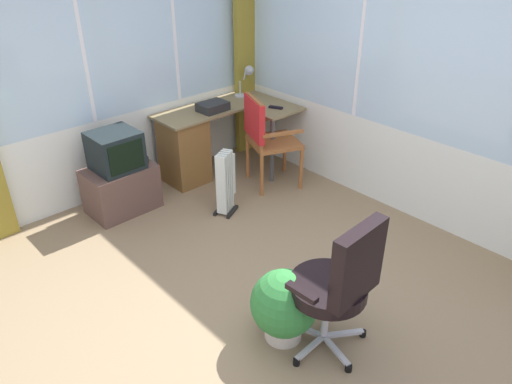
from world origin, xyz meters
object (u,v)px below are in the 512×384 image
wooden_armchair (263,131)px  office_chair (340,281)px  desk_lamp (248,77)px  paper_tray (213,107)px  desk (191,144)px  space_heater (226,181)px  tv_remote (276,107)px  potted_plant (284,305)px  tv_on_stand (120,176)px

wooden_armchair → office_chair: office_chair is taller
desk_lamp → paper_tray: 0.64m
desk → space_heater: bearing=-101.7°
paper_tray → tv_remote: bearing=-36.9°
desk → space_heater: 0.81m
tv_remote → desk: bearing=125.1°
wooden_armchair → potted_plant: 2.21m
desk_lamp → space_heater: (-1.04, -0.84, -0.64)m
tv_remote → wooden_armchair: (-0.34, -0.16, -0.13)m
desk_lamp → space_heater: bearing=-141.2°
desk → paper_tray: size_ratio=4.61×
desk_lamp → tv_remote: size_ratio=2.33×
paper_tray → space_heater: (-0.43, -0.72, -0.46)m
office_chair → tv_on_stand: bearing=92.8°
desk_lamp → office_chair: 3.15m
tv_remote → paper_tray: paper_tray is taller
desk → space_heater: (-0.16, -0.79, -0.08)m
desk → office_chair: bearing=-106.3°
space_heater → potted_plant: 1.71m
tv_on_stand → space_heater: size_ratio=1.28×
space_heater → potted_plant: size_ratio=1.21×
tv_remote → potted_plant: 2.58m
office_chair → space_heater: 1.94m
tv_remote → office_chair: bearing=-151.1°
desk_lamp → potted_plant: desk_lamp is taller
desk_lamp → potted_plant: bearing=-127.4°
desk → wooden_armchair: 0.81m
desk → tv_on_stand: size_ratio=1.70×
wooden_armchair → office_chair: bearing=-121.8°
potted_plant → office_chair: bearing=-60.4°
tv_on_stand → desk: bearing=4.6°
desk_lamp → space_heater: size_ratio=0.55×
space_heater → desk: bearing=78.3°
office_chair → potted_plant: bearing=119.6°
tv_remote → tv_on_stand: (-1.70, 0.40, -0.39)m
desk_lamp → office_chair: bearing=-121.7°
desk → potted_plant: size_ratio=2.64×
wooden_armchair → space_heater: bearing=-166.1°
tv_on_stand → potted_plant: 2.25m
wooden_armchair → tv_on_stand: (-1.35, 0.56, -0.26)m
tv_remote → paper_tray: (-0.54, 0.40, 0.03)m
tv_on_stand → potted_plant: (-0.05, -2.24, -0.08)m
space_heater → paper_tray: bearing=59.0°
wooden_armchair → tv_on_stand: bearing=157.5°
desk_lamp → tv_on_stand: desk_lamp is taller
office_chair → space_heater: bearing=71.8°
desk_lamp → potted_plant: 3.05m
desk → wooden_armchair: size_ratio=1.41×
tv_on_stand → space_heater: 1.02m
desk → paper_tray: paper_tray is taller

